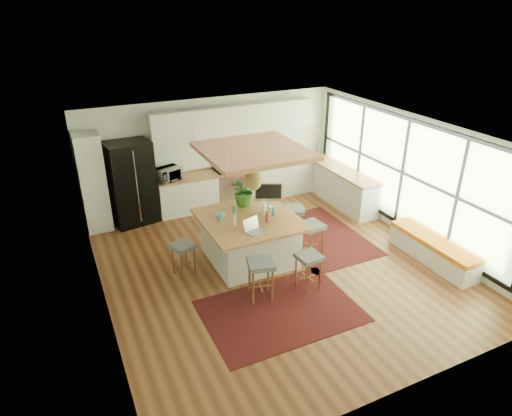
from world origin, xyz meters
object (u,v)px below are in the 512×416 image
stool_left_side (184,258)px  laptop (255,226)px  stool_near_right (308,271)px  stool_right_front (310,242)px  microwave (168,173)px  island_plant (244,193)px  monitor (268,195)px  stool_right_back (292,225)px  stool_near_left (261,281)px  fridge (131,185)px  island (249,239)px

stool_left_side → laptop: (1.23, -0.60, 0.70)m
stool_near_right → stool_right_front: stool_right_front is taller
microwave → stool_left_side: bearing=-120.5°
stool_near_right → island_plant: bearing=100.8°
stool_near_right → monitor: (0.02, 1.67, 0.83)m
stool_right_back → stool_near_right: bearing=-110.2°
stool_near_left → laptop: 1.02m
fridge → island: (1.77, -2.72, -0.46)m
stool_right_front → stool_right_back: 0.78m
stool_near_right → island_plant: 2.20m
stool_near_right → laptop: size_ratio=1.87×
fridge → island_plant: 2.86m
stool_near_right → stool_left_side: size_ratio=1.06×
microwave → stool_right_back: bearing=-69.0°
stool_left_side → island: bearing=-1.5°
monitor → stool_right_front: bearing=-27.5°
monitor → microwave: bearing=146.5°
monitor → island: bearing=-127.3°
island_plant → stool_left_side: bearing=-158.9°
stool_near_right → island_plant: (-0.38, 2.00, 0.84)m
stool_left_side → monitor: (1.93, 0.26, 0.83)m
microwave → island_plant: bearing=-82.9°
stool_near_left → island_plant: island_plant is taller
fridge → laptop: fridge is taller
stool_right_front → microwave: 3.81m
stool_near_right → stool_left_side: 2.37m
stool_right_front → laptop: 1.47m
stool_right_front → laptop: laptop is taller
stool_right_back → fridge: bearing=140.7°
stool_right_front → stool_left_side: size_ratio=1.15×
monitor → island_plant: (-0.41, 0.32, 0.00)m
laptop → monitor: bearing=33.0°
stool_right_back → microwave: (-2.05, 2.35, 0.76)m
stool_right_back → stool_right_front: bearing=-90.7°
microwave → island_plant: (1.05, -2.04, 0.08)m
laptop → stool_left_side: bearing=136.1°
laptop → fridge: bearing=98.6°
microwave → fridge: bearing=156.4°
fridge → stool_near_left: fridge is taller
fridge → stool_right_front: size_ratio=2.59×
fridge → monitor: 3.37m
island → stool_right_back: bearing=15.1°
stool_near_left → monitor: bearing=59.4°
stool_near_right → stool_right_back: size_ratio=0.89×
fridge → monitor: bearing=-55.3°
stool_right_front → island_plant: bearing=132.4°
stool_near_right → stool_right_back: stool_right_back is taller
fridge → stool_left_side: size_ratio=2.99×
stool_near_left → stool_left_side: (-1.00, 1.32, 0.00)m
fridge → microwave: size_ratio=3.51×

